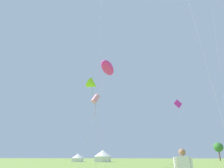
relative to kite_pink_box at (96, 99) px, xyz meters
name	(u,v)px	position (x,y,z in m)	size (l,w,h in m)	color
kite_pink_box	(96,99)	(0.00, 0.00, 0.00)	(2.61, 1.48, 11.33)	pink
kite_lime_delta	(93,85)	(-4.25, 13.38, 7.23)	(3.28, 2.65, 19.40)	#99DB2D
kite_magenta_diamond	(178,104)	(17.02, 29.13, 5.33)	(2.52, 2.37, 17.31)	#E02DA3
kite_magenta_parafoil	(107,68)	(4.46, -12.78, -0.26)	(3.16, 3.59, 10.76)	#E02DA3
festival_tent_left	(78,157)	(-13.16, 31.78, -9.21)	(3.61, 3.61, 2.34)	white
festival_tent_center	(103,155)	(-5.50, 31.78, -8.66)	(5.13, 5.13, 3.34)	white
tree_distant_left	(218,147)	(34.64, 59.00, -5.56)	(3.58, 3.58, 6.78)	brown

